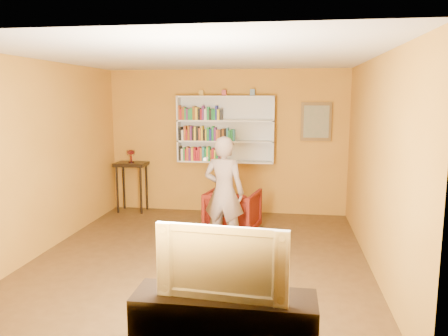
% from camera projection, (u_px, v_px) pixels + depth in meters
% --- Properties ---
extents(room_shell, '(5.30, 5.80, 2.88)m').
position_uv_depth(room_shell, '(200.00, 185.00, 5.87)').
color(room_shell, '#462F16').
rests_on(room_shell, ground).
extents(bookshelf, '(1.80, 0.29, 1.23)m').
position_uv_depth(bookshelf, '(226.00, 129.00, 8.13)').
color(bookshelf, silver).
rests_on(bookshelf, room_shell).
extents(books_row_lower, '(0.82, 0.19, 0.27)m').
position_uv_depth(books_row_lower, '(201.00, 154.00, 8.17)').
color(books_row_lower, black).
rests_on(books_row_lower, bookshelf).
extents(books_row_middle, '(1.04, 0.19, 0.27)m').
position_uv_depth(books_row_middle, '(206.00, 134.00, 8.09)').
color(books_row_middle, black).
rests_on(books_row_middle, bookshelf).
extents(books_row_upper, '(0.81, 0.19, 0.27)m').
position_uv_depth(books_row_upper, '(200.00, 114.00, 8.05)').
color(books_row_upper, '#B25323').
rests_on(books_row_upper, bookshelf).
extents(ornament_left, '(0.08, 0.08, 0.11)m').
position_uv_depth(ornament_left, '(202.00, 93.00, 8.03)').
color(ornament_left, '#B28B32').
rests_on(ornament_left, bookshelf).
extents(ornament_centre, '(0.08, 0.08, 0.11)m').
position_uv_depth(ornament_centre, '(224.00, 93.00, 7.97)').
color(ornament_centre, '#A73739').
rests_on(ornament_centre, bookshelf).
extents(ornament_right, '(0.09, 0.09, 0.12)m').
position_uv_depth(ornament_right, '(253.00, 92.00, 7.89)').
color(ornament_right, slate).
rests_on(ornament_right, bookshelf).
extents(framed_painting, '(0.55, 0.05, 0.70)m').
position_uv_depth(framed_painting, '(316.00, 122.00, 7.92)').
color(framed_painting, brown).
rests_on(framed_painting, room_shell).
extents(console_table, '(0.58, 0.45, 0.95)m').
position_uv_depth(console_table, '(132.00, 171.00, 8.37)').
color(console_table, black).
rests_on(console_table, ground).
extents(ruby_lustre, '(0.15, 0.15, 0.24)m').
position_uv_depth(ruby_lustre, '(131.00, 153.00, 8.31)').
color(ruby_lustre, maroon).
rests_on(ruby_lustre, console_table).
extents(armchair, '(0.91, 0.93, 0.73)m').
position_uv_depth(armchair, '(233.00, 212.00, 7.03)').
color(armchair, '#4D0805').
rests_on(armchair, ground).
extents(person, '(0.66, 0.49, 1.64)m').
position_uv_depth(person, '(224.00, 192.00, 6.32)').
color(person, '#766256').
rests_on(person, ground).
extents(game_remote, '(0.04, 0.15, 0.04)m').
position_uv_depth(game_remote, '(206.00, 159.00, 5.93)').
color(game_remote, silver).
rests_on(game_remote, person).
extents(tv_cabinet, '(1.54, 0.46, 0.55)m').
position_uv_depth(tv_cabinet, '(224.00, 325.00, 3.70)').
color(tv_cabinet, black).
rests_on(tv_cabinet, ground).
extents(television, '(1.10, 0.23, 0.63)m').
position_uv_depth(television, '(224.00, 259.00, 3.60)').
color(television, black).
rests_on(television, tv_cabinet).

